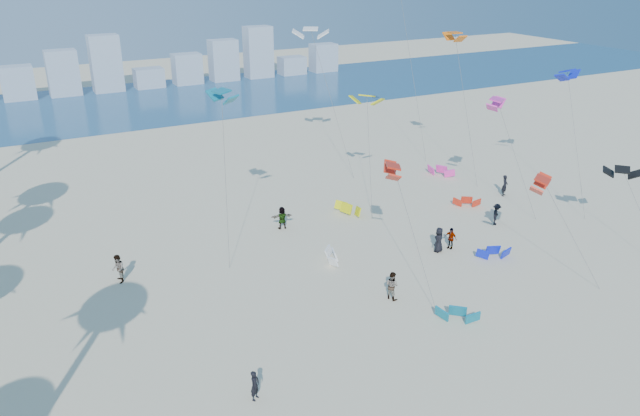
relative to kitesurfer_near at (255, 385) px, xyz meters
name	(u,v)px	position (x,y,z in m)	size (l,w,h in m)	color
ocean	(112,105)	(5.63, 65.80, -0.77)	(220.00, 220.00, 0.00)	navy
kitesurfer_near	(255,385)	(0.00, 0.00, 0.00)	(0.56, 0.37, 1.55)	black
kitesurfer_mid	(392,285)	(10.82, 4.64, 0.12)	(0.87, 0.68, 1.79)	gray
kitesurfers_far	(361,228)	(13.61, 12.72, 0.12)	(33.35, 9.64, 1.89)	black
grounded_kites	(422,223)	(18.76, 12.29, -0.37)	(19.48, 23.07, 0.88)	white
flying_kites	(428,76)	(21.35, 16.03, 9.97)	(31.54, 32.73, 18.21)	red
distant_skyline	(89,72)	(4.45, 75.80, 2.31)	(85.00, 3.00, 8.40)	#9EADBF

